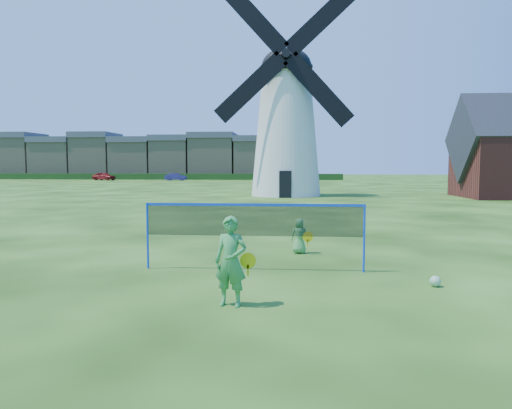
{
  "coord_description": "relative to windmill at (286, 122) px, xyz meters",
  "views": [
    {
      "loc": [
        1.07,
        -10.56,
        2.43
      ],
      "look_at": [
        0.2,
        0.5,
        1.5
      ],
      "focal_mm": 33.24,
      "sensor_mm": 36.0,
      "label": 1
    }
  ],
  "objects": [
    {
      "name": "hedge",
      "position": [
        -22.5,
        39.04,
        -5.24
      ],
      "size": [
        62.0,
        0.8,
        1.0
      ],
      "primitive_type": "cube",
      "color": "#193814",
      "rests_on": "ground"
    },
    {
      "name": "terraced_houses",
      "position": [
        -27.91,
        45.04,
        -1.87
      ],
      "size": [
        49.89,
        8.4,
        8.12
      ],
      "color": "tan",
      "rests_on": "ground"
    },
    {
      "name": "badminton_net",
      "position": [
        -0.32,
        -26.78,
        -4.6
      ],
      "size": [
        5.05,
        0.05,
        1.55
      ],
      "color": "blue",
      "rests_on": "ground"
    },
    {
      "name": "player_boy",
      "position": [
        0.76,
        -24.59,
        -5.25
      ],
      "size": [
        0.61,
        0.41,
        0.97
      ],
      "rotation": [
        0.0,
        0.0,
        3.05
      ],
      "color": "#4FA552",
      "rests_on": "ground"
    },
    {
      "name": "car_right",
      "position": [
        -17.67,
        35.1,
        -5.18
      ],
      "size": [
        3.49,
        1.55,
        1.11
      ],
      "primitive_type": "imported",
      "rotation": [
        0.0,
        0.0,
        1.46
      ],
      "color": "navy",
      "rests_on": "ground"
    },
    {
      "name": "play_ball",
      "position": [
        3.42,
        -27.97,
        -5.63
      ],
      "size": [
        0.22,
        0.22,
        0.22
      ],
      "primitive_type": "sphere",
      "color": "green",
      "rests_on": "ground"
    },
    {
      "name": "windmill",
      "position": [
        0.0,
        0.0,
        0.0
      ],
      "size": [
        10.74,
        5.45,
        15.9
      ],
      "color": "silver",
      "rests_on": "ground"
    },
    {
      "name": "player_girl",
      "position": [
        -0.49,
        -29.57,
        -4.96
      ],
      "size": [
        0.74,
        0.48,
        1.56
      ],
      "rotation": [
        0.0,
        0.0,
        -0.21
      ],
      "color": "#3A9347",
      "rests_on": "ground"
    },
    {
      "name": "ground",
      "position": [
        -0.5,
        -26.96,
        -5.74
      ],
      "size": [
        220.0,
        220.0,
        0.0
      ],
      "primitive_type": "plane",
      "color": "black",
      "rests_on": "ground"
    },
    {
      "name": "car_left",
      "position": [
        -29.18,
        35.06,
        -5.1
      ],
      "size": [
        4.05,
        2.57,
        1.28
      ],
      "primitive_type": "imported",
      "rotation": [
        0.0,
        0.0,
        1.27
      ],
      "color": "maroon",
      "rests_on": "ground"
    }
  ]
}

